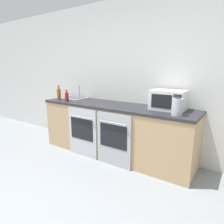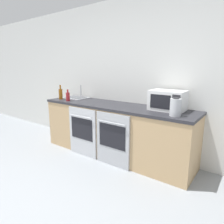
# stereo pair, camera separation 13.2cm
# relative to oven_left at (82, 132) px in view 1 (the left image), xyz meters

# --- Properties ---
(wall_back) EXTENTS (10.00, 0.06, 2.60)m
(wall_back) POSITION_rel_oven_left_xyz_m (0.42, 0.70, 0.88)
(wall_back) COLOR silver
(wall_back) RESTS_ON ground_plane
(counter_back) EXTENTS (2.69, 0.68, 0.88)m
(counter_back) POSITION_rel_oven_left_xyz_m (0.42, 0.34, 0.02)
(counter_back) COLOR tan
(counter_back) RESTS_ON ground_plane
(oven_left) EXTENTS (0.59, 0.06, 0.82)m
(oven_left) POSITION_rel_oven_left_xyz_m (0.00, 0.00, 0.00)
(oven_left) COLOR #B7BABF
(oven_left) RESTS_ON ground_plane
(oven_right) EXTENTS (0.59, 0.06, 0.82)m
(oven_right) POSITION_rel_oven_left_xyz_m (0.63, 0.00, 0.00)
(oven_right) COLOR #A8AAAF
(oven_right) RESTS_ON ground_plane
(microwave) EXTENTS (0.49, 0.34, 0.28)m
(microwave) POSITION_rel_oven_left_xyz_m (1.28, 0.45, 0.60)
(microwave) COLOR silver
(microwave) RESTS_ON counter_back
(bottle_red) EXTENTS (0.07, 0.07, 0.21)m
(bottle_red) POSITION_rel_oven_left_xyz_m (-0.48, 0.14, 0.54)
(bottle_red) COLOR maroon
(bottle_red) RESTS_ON counter_back
(bottle_amber) EXTENTS (0.07, 0.07, 0.27)m
(bottle_amber) POSITION_rel_oven_left_xyz_m (-0.74, 0.19, 0.57)
(bottle_amber) COLOR #8C5114
(bottle_amber) RESTS_ON counter_back
(kettle) EXTENTS (0.14, 0.14, 0.23)m
(kettle) POSITION_rel_oven_left_xyz_m (1.49, 0.17, 0.58)
(kettle) COLOR #B7BABF
(kettle) RESTS_ON counter_back
(sink) EXTENTS (0.46, 0.37, 0.25)m
(sink) POSITION_rel_oven_left_xyz_m (-0.60, 0.45, 0.48)
(sink) COLOR #A8AAAF
(sink) RESTS_ON counter_back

